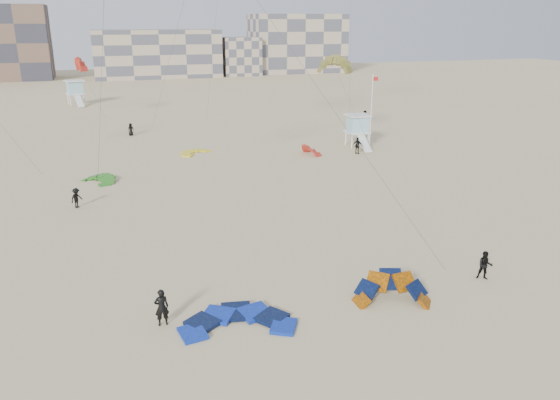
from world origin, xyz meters
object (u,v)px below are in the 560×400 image
object	(u,v)px
kite_ground_orange	(391,301)
lifeguard_tower_near	(357,131)
kitesurfer_main	(162,307)
kite_ground_blue	(238,325)

from	to	relation	value
kite_ground_orange	lifeguard_tower_near	size ratio (longest dim) A/B	0.75
kite_ground_orange	kitesurfer_main	bearing A→B (deg)	-167.68
kite_ground_blue	kitesurfer_main	distance (m)	3.77
kite_ground_blue	lifeguard_tower_near	xyz separation A→B (m)	(22.94, 34.42, 1.86)
kite_ground_blue	kitesurfer_main	xyz separation A→B (m)	(-3.46, 1.18, 0.95)
kite_ground_blue	kite_ground_orange	xyz separation A→B (m)	(8.28, -0.19, 0.00)
kite_ground_orange	kitesurfer_main	size ratio (longest dim) A/B	2.04
kite_ground_orange	kite_ground_blue	bearing A→B (deg)	-162.35
kitesurfer_main	kite_ground_orange	bearing A→B (deg)	170.10
kite_ground_blue	kite_ground_orange	world-z (taller)	kite_ground_orange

